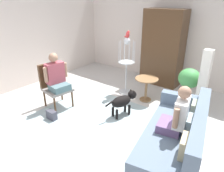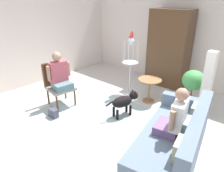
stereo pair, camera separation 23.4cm
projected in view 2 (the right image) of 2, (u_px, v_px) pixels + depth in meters
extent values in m
plane|color=beige|center=(116.00, 122.00, 4.32)|extent=(7.62, 7.62, 0.00)
cube|color=silver|center=(185.00, 35.00, 5.75)|extent=(6.95, 0.12, 2.80)
cube|color=silver|center=(38.00, 34.00, 5.92)|extent=(0.12, 6.32, 2.80)
cube|color=#9EB2B7|center=(105.00, 121.00, 4.34)|extent=(2.96, 2.11, 0.01)
cube|color=slate|center=(170.00, 144.00, 3.36)|extent=(1.24, 2.12, 0.42)
cube|color=slate|center=(197.00, 128.00, 3.03)|extent=(0.57, 1.98, 0.43)
cube|color=slate|center=(185.00, 103.00, 3.93)|extent=(0.89, 0.35, 0.24)
cube|color=#C6B284|center=(179.00, 149.00, 2.72)|extent=(0.16, 0.33, 0.28)
cube|color=#9EB2B7|center=(188.00, 128.00, 3.15)|extent=(0.16, 0.34, 0.28)
cube|color=gray|center=(194.00, 112.00, 3.59)|extent=(0.16, 0.32, 0.28)
cylinder|color=#4C331E|center=(75.00, 98.00, 4.89)|extent=(0.04, 0.04, 0.40)
cylinder|color=#4C331E|center=(57.00, 104.00, 4.62)|extent=(0.04, 0.04, 0.40)
cylinder|color=#4C331E|center=(65.00, 91.00, 5.22)|extent=(0.04, 0.04, 0.40)
cylinder|color=#4C331E|center=(48.00, 96.00, 4.96)|extent=(0.04, 0.04, 0.40)
cube|color=gray|center=(60.00, 88.00, 4.83)|extent=(0.65, 0.63, 0.06)
cube|color=#4C331E|center=(54.00, 73.00, 4.88)|extent=(0.16, 0.56, 0.55)
cube|color=slate|center=(167.00, 128.00, 3.28)|extent=(0.43, 0.47, 0.14)
cube|color=white|center=(179.00, 115.00, 3.09)|extent=(0.26, 0.44, 0.44)
sphere|color=#A57A60|center=(182.00, 94.00, 2.96)|extent=(0.19, 0.19, 0.19)
cylinder|color=#A57A60|center=(172.00, 120.00, 2.91)|extent=(0.08, 0.08, 0.31)
cylinder|color=#A57A60|center=(180.00, 106.00, 3.30)|extent=(0.08, 0.08, 0.31)
cube|color=slate|center=(63.00, 86.00, 4.70)|extent=(0.41, 0.45, 0.14)
cube|color=#B24C59|center=(58.00, 72.00, 4.68)|extent=(0.24, 0.43, 0.47)
sphere|color=#A57A60|center=(57.00, 56.00, 4.54)|extent=(0.20, 0.20, 0.20)
cylinder|color=#A57A60|center=(69.00, 69.00, 4.78)|extent=(0.08, 0.08, 0.33)
cylinder|color=#A57A60|center=(49.00, 73.00, 4.50)|extent=(0.08, 0.08, 0.33)
cylinder|color=olive|center=(150.00, 80.00, 4.93)|extent=(0.56, 0.56, 0.02)
cylinder|color=olive|center=(149.00, 91.00, 5.05)|extent=(0.06, 0.06, 0.57)
cylinder|color=olive|center=(148.00, 101.00, 5.15)|extent=(0.28, 0.28, 0.03)
ellipsoid|color=black|center=(122.00, 102.00, 4.40)|extent=(0.37, 0.53, 0.24)
sphere|color=black|center=(134.00, 95.00, 4.51)|extent=(0.19, 0.19, 0.19)
cone|color=black|center=(133.00, 91.00, 4.51)|extent=(0.06, 0.06, 0.06)
cone|color=black|center=(135.00, 92.00, 4.44)|extent=(0.06, 0.06, 0.06)
cylinder|color=black|center=(109.00, 104.00, 4.23)|extent=(0.09, 0.18, 0.10)
cylinder|color=black|center=(127.00, 108.00, 4.63)|extent=(0.06, 0.06, 0.23)
cylinder|color=black|center=(130.00, 110.00, 4.52)|extent=(0.06, 0.06, 0.23)
cylinder|color=black|center=(114.00, 112.00, 4.47)|extent=(0.06, 0.06, 0.23)
cylinder|color=black|center=(117.00, 115.00, 4.36)|extent=(0.06, 0.06, 0.23)
cylinder|color=silver|center=(129.00, 92.00, 5.59)|extent=(0.36, 0.36, 0.03)
cylinder|color=silver|center=(130.00, 78.00, 5.43)|extent=(0.04, 0.04, 0.85)
cylinder|color=silver|center=(130.00, 62.00, 5.26)|extent=(0.41, 0.41, 0.02)
cylinder|color=silver|center=(137.00, 53.00, 5.03)|extent=(0.01, 0.01, 0.53)
cylinder|color=silver|center=(139.00, 52.00, 5.13)|extent=(0.01, 0.01, 0.53)
cylinder|color=silver|center=(137.00, 51.00, 5.24)|extent=(0.01, 0.01, 0.53)
cylinder|color=silver|center=(133.00, 50.00, 5.31)|extent=(0.01, 0.01, 0.53)
cylinder|color=silver|center=(128.00, 50.00, 5.32)|extent=(0.01, 0.01, 0.53)
cylinder|color=silver|center=(125.00, 51.00, 5.27)|extent=(0.01, 0.01, 0.53)
cylinder|color=silver|center=(123.00, 52.00, 5.16)|extent=(0.01, 0.01, 0.53)
cylinder|color=silver|center=(124.00, 53.00, 5.05)|extent=(0.01, 0.01, 0.53)
cylinder|color=silver|center=(128.00, 54.00, 4.98)|extent=(0.01, 0.01, 0.53)
cylinder|color=silver|center=(133.00, 54.00, 4.97)|extent=(0.01, 0.01, 0.53)
sphere|color=silver|center=(131.00, 41.00, 5.04)|extent=(0.17, 0.17, 0.17)
ellipsoid|color=red|center=(132.00, 35.00, 4.97)|extent=(0.09, 0.10, 0.15)
sphere|color=red|center=(132.00, 32.00, 4.93)|extent=(0.07, 0.07, 0.07)
cone|color=#D8BF4C|center=(134.00, 32.00, 4.91)|extent=(0.03, 0.02, 0.02)
ellipsoid|color=red|center=(130.00, 37.00, 5.02)|extent=(0.12, 0.03, 0.04)
cylinder|color=beige|center=(190.00, 101.00, 4.86)|extent=(0.25, 0.25, 0.27)
cylinder|color=brown|center=(191.00, 92.00, 4.77)|extent=(0.03, 0.03, 0.20)
ellipsoid|color=#44974B|center=(193.00, 80.00, 4.64)|extent=(0.50, 0.50, 0.45)
cube|color=#4C4742|center=(201.00, 114.00, 4.54)|extent=(0.20, 0.20, 0.06)
cube|color=white|center=(207.00, 84.00, 4.25)|extent=(0.18, 0.18, 1.38)
cube|color=#4C331E|center=(169.00, 49.00, 5.75)|extent=(1.10, 0.56, 2.11)
cube|color=#3F3F4C|center=(53.00, 113.00, 4.45)|extent=(0.23, 0.12, 0.20)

